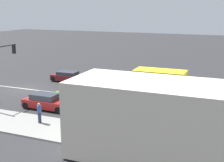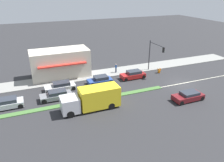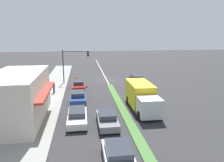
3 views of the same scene
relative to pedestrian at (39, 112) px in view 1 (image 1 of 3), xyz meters
The scene contains 11 objects.
ground_plane 13.16m from the pedestrian, 130.21° to the left, with size 160.00×160.00×0.00m, color #2B2B2D.
sidewalk_right 10.57m from the pedestrian, 87.12° to the left, with size 4.00×73.00×0.12m, color gray.
lane_marking_center 11.68m from the pedestrian, 136.70° to the right, with size 0.16×60.00×0.01m, color beige.
building_corner_store 9.92m from the pedestrian, 77.51° to the left, with size 5.29×9.79×4.67m.
pedestrian is the anchor object (origin of this frame).
delivery_truck 13.22m from the pedestrian, 143.89° to the left, with size 2.44×7.50×2.87m.
coupe_blue 5.52m from the pedestrian, 129.02° to the left, with size 1.91×3.96×1.30m.
sedan_maroon 14.44m from the pedestrian, 158.93° to the right, with size 1.92×4.35×1.25m.
suv_grey 13.31m from the pedestrian, 118.12° to the left, with size 1.81×4.37×1.27m.
hatchback_red 3.89m from the pedestrian, 153.48° to the right, with size 1.81×4.24×1.38m.
van_white 11.25m from the pedestrian, 107.98° to the left, with size 1.84×4.57×1.28m.
Camera 1 is at (27.59, 22.01, 8.98)m, focal length 50.00 mm.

